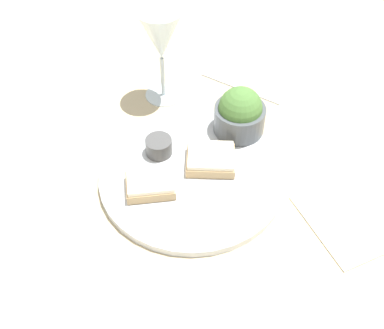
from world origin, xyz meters
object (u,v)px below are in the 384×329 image
napkin (350,218)px  cheese_toast_far (150,184)px  fork (240,88)px  salad_bowl (240,113)px  cheese_toast_near (211,159)px  sauce_ramekin (159,146)px  wine_glass (161,38)px

napkin → cheese_toast_far: bearing=-20.5°
napkin → fork: (0.09, -0.35, 0.00)m
salad_bowl → napkin: salad_bowl is taller
napkin → cheese_toast_near: bearing=-37.1°
salad_bowl → cheese_toast_near: (0.07, 0.07, -0.03)m
sauce_ramekin → cheese_toast_far: bearing=71.4°
napkin → wine_glass: bearing=-56.1°
sauce_ramekin → cheese_toast_far: size_ratio=0.56×
cheese_toast_near → napkin: cheese_toast_near is taller
wine_glass → napkin: bearing=123.9°
cheese_toast_far → wine_glass: size_ratio=0.44×
wine_glass → fork: 0.21m
napkin → fork: size_ratio=1.30×
wine_glass → fork: (-0.16, 0.01, -0.13)m
cheese_toast_far → salad_bowl: bearing=-148.8°
cheese_toast_near → fork: (-0.11, -0.20, -0.02)m
cheese_toast_near → cheese_toast_far: (0.11, 0.03, 0.00)m
napkin → fork: bearing=-76.2°
cheese_toast_far → wine_glass: 0.28m
cheese_toast_near → cheese_toast_far: size_ratio=1.16×
salad_bowl → cheese_toast_near: bearing=46.6°
sauce_ramekin → napkin: 0.34m
wine_glass → cheese_toast_near: bearing=102.4°
salad_bowl → wine_glass: wine_glass is taller
sauce_ramekin → cheese_toast_near: (-0.08, 0.05, -0.00)m
sauce_ramekin → fork: size_ratio=0.34×
fork → wine_glass: bearing=-4.2°
napkin → sauce_ramekin: bearing=-34.8°
cheese_toast_far → napkin: 0.33m
cheese_toast_near → fork: size_ratio=0.71×
salad_bowl → wine_glass: bearing=-50.1°
salad_bowl → fork: salad_bowl is taller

